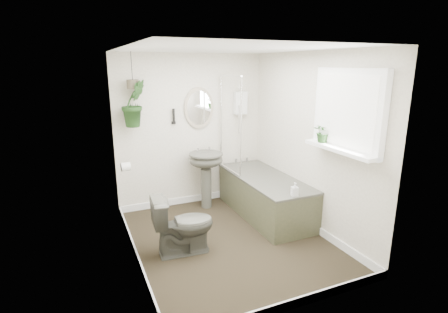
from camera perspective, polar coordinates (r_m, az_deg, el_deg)
name	(u,v)px	position (r m, az deg, el deg)	size (l,w,h in m)	color
floor	(229,241)	(4.51, 0.78, -13.58)	(2.30, 2.80, 0.02)	black
ceiling	(230,48)	(3.98, 0.91, 17.31)	(2.30, 2.80, 0.02)	white
wall_back	(191,131)	(5.38, -5.40, 4.18)	(2.30, 0.02, 2.30)	silver
wall_front	(301,189)	(2.92, 12.39, -5.28)	(2.30, 0.02, 2.30)	silver
wall_left	(128,162)	(3.78, -15.39, -0.87)	(0.02, 2.80, 2.30)	silver
wall_right	(310,143)	(4.68, 13.89, 2.21)	(0.02, 2.80, 2.30)	silver
skirting	(229,236)	(4.49, 0.79, -12.90)	(2.30, 2.80, 0.10)	white
bathtub	(265,196)	(5.13, 6.68, -6.39)	(0.72, 1.72, 0.58)	#46463D
bath_screen	(230,125)	(5.14, 1.06, 5.22)	(0.04, 0.72, 1.40)	silver
shower_box	(240,103)	(5.56, 2.68, 8.74)	(0.20, 0.10, 0.35)	white
oval_mirror	(199,108)	(5.33, -4.10, 7.92)	(0.46, 0.03, 0.62)	tan
wall_sconce	(174,116)	(5.21, -8.21, 6.54)	(0.04, 0.04, 0.22)	black
toilet_roll_holder	(126,167)	(4.52, -15.77, -1.63)	(0.11, 0.11, 0.11)	white
window_recess	(348,111)	(4.03, 19.58, 7.02)	(0.08, 1.00, 0.90)	white
window_sill	(340,149)	(4.05, 18.34, 1.12)	(0.18, 1.00, 0.04)	white
window_blinds	(345,111)	(4.00, 19.10, 7.01)	(0.01, 0.86, 0.76)	white
toilet	(183,224)	(4.12, -6.65, -10.95)	(0.40, 0.69, 0.71)	#46463D
pedestal_sink	(206,180)	(5.32, -2.93, -3.90)	(0.51, 0.43, 0.86)	#46463D
sill_plant	(323,132)	(4.25, 15.89, 3.94)	(0.23, 0.20, 0.25)	black
hanging_plant	(134,103)	(4.96, -14.48, 8.38)	(0.35, 0.28, 0.64)	black
soap_bottle	(295,189)	(4.35, 11.47, -5.26)	(0.08, 0.08, 0.17)	black
hanging_pot	(133,84)	(4.93, -14.67, 11.35)	(0.16, 0.16, 0.12)	brown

